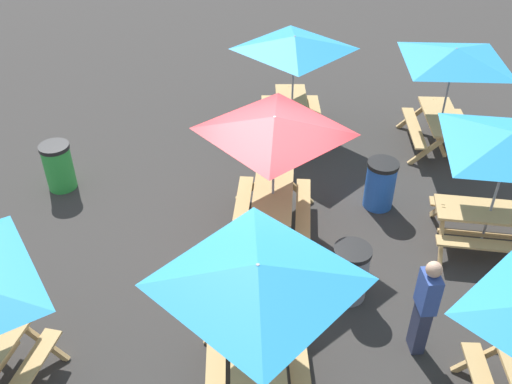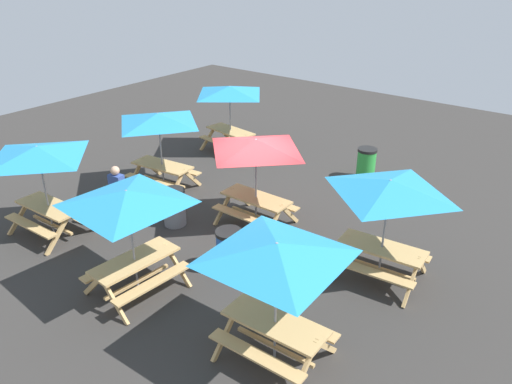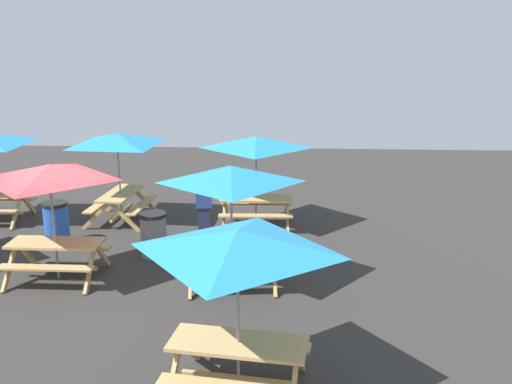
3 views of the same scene
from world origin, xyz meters
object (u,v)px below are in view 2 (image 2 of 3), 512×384
(picnic_table_2, at_px, (277,260))
(picnic_table_4, at_px, (389,194))
(trash_bin_green, at_px, (366,164))
(person_standing, at_px, (118,196))
(picnic_table_5, at_px, (159,124))
(trash_bin_blue, at_px, (229,251))
(picnic_table_6, at_px, (230,95))
(picnic_table_0, at_px, (39,159))
(trash_bin_gray, at_px, (174,207))
(picnic_table_1, at_px, (256,151))
(picnic_table_3, at_px, (128,205))

(picnic_table_2, relative_size, picnic_table_4, 1.21)
(trash_bin_green, bearing_deg, person_standing, 61.62)
(picnic_table_5, relative_size, trash_bin_blue, 2.38)
(picnic_table_2, relative_size, person_standing, 1.69)
(trash_bin_blue, bearing_deg, picnic_table_6, -49.94)
(picnic_table_6, height_order, trash_bin_blue, picnic_table_6)
(picnic_table_0, relative_size, trash_bin_green, 2.38)
(trash_bin_blue, relative_size, trash_bin_gray, 1.00)
(picnic_table_0, height_order, person_standing, picnic_table_0)
(picnic_table_0, bearing_deg, person_standing, -134.71)
(picnic_table_1, relative_size, trash_bin_green, 2.38)
(picnic_table_6, bearing_deg, person_standing, 110.25)
(picnic_table_6, xyz_separation_m, trash_bin_green, (-4.81, -0.72, -1.49))
(picnic_table_6, relative_size, person_standing, 1.40)
(trash_bin_green, height_order, trash_bin_gray, same)
(picnic_table_2, bearing_deg, picnic_table_5, -29.96)
(picnic_table_0, height_order, trash_bin_green, picnic_table_0)
(picnic_table_3, height_order, trash_bin_green, picnic_table_3)
(picnic_table_4, bearing_deg, picnic_table_2, 78.15)
(picnic_table_2, distance_m, picnic_table_6, 9.96)
(picnic_table_5, bearing_deg, picnic_table_1, 173.30)
(picnic_table_2, distance_m, trash_bin_blue, 3.14)
(picnic_table_6, distance_m, trash_bin_gray, 5.57)
(picnic_table_0, distance_m, trash_bin_blue, 4.99)
(trash_bin_green, xyz_separation_m, person_standing, (3.52, 6.52, 0.39))
(picnic_table_0, xyz_separation_m, picnic_table_6, (0.16, -7.03, 0.00))
(picnic_table_0, relative_size, trash_bin_blue, 2.38)
(trash_bin_blue, bearing_deg, picnic_table_5, -25.26)
(trash_bin_green, bearing_deg, picnic_table_4, 119.74)
(picnic_table_6, relative_size, trash_bin_gray, 2.38)
(picnic_table_6, bearing_deg, picnic_table_0, 99.02)
(picnic_table_3, distance_m, picnic_table_4, 5.10)
(picnic_table_4, relative_size, trash_bin_blue, 2.38)
(picnic_table_5, bearing_deg, person_standing, 104.55)
(picnic_table_0, bearing_deg, trash_bin_green, -123.15)
(trash_bin_blue, xyz_separation_m, trash_bin_gray, (2.43, -0.70, 0.00))
(picnic_table_0, relative_size, picnic_table_2, 0.83)
(picnic_table_3, bearing_deg, picnic_table_4, 136.98)
(picnic_table_2, height_order, picnic_table_4, same)
(picnic_table_0, distance_m, picnic_table_3, 3.52)
(picnic_table_0, height_order, picnic_table_1, same)
(picnic_table_4, height_order, trash_bin_blue, picnic_table_4)
(picnic_table_1, distance_m, trash_bin_green, 4.64)
(picnic_table_6, xyz_separation_m, person_standing, (-1.29, 5.80, -1.10))
(picnic_table_4, bearing_deg, trash_bin_green, -65.02)
(trash_bin_green, distance_m, person_standing, 7.42)
(trash_bin_blue, xyz_separation_m, person_standing, (3.40, 0.23, 0.39))
(person_standing, bearing_deg, trash_bin_gray, -144.81)
(trash_bin_gray, distance_m, person_standing, 1.40)
(picnic_table_3, bearing_deg, person_standing, -118.12)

